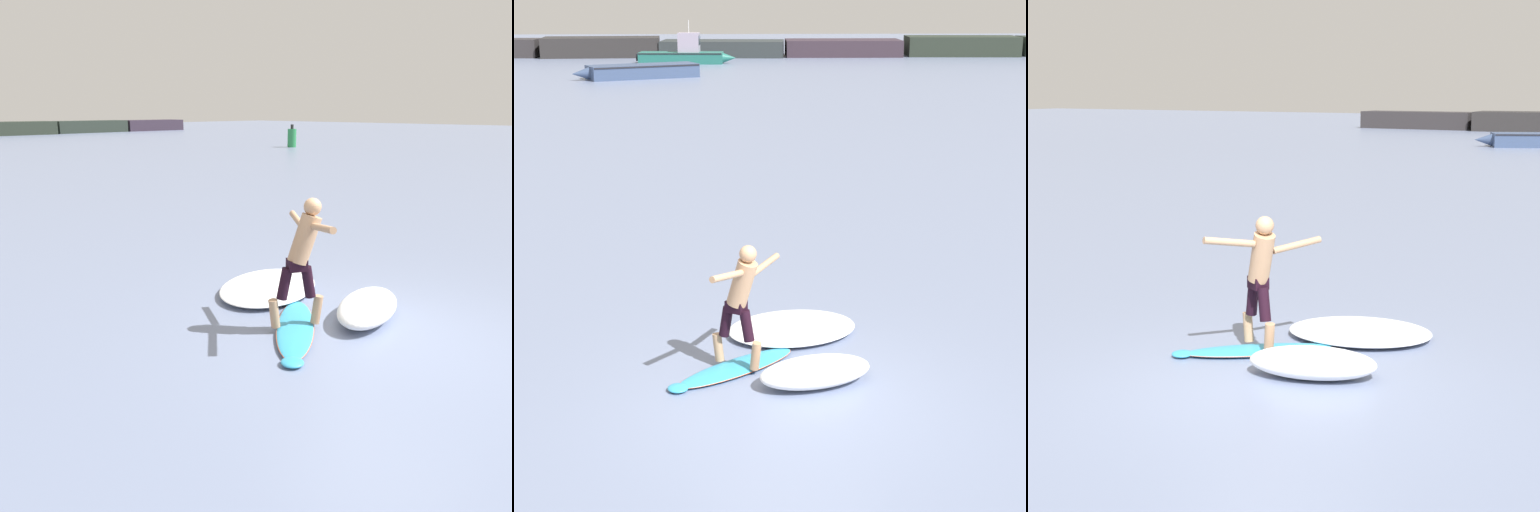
% 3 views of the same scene
% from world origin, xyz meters
% --- Properties ---
extents(ground_plane, '(200.00, 200.00, 0.00)m').
position_xyz_m(ground_plane, '(0.00, 0.00, 0.00)').
color(ground_plane, slate).
extents(surfboard, '(1.95, 1.67, 0.22)m').
position_xyz_m(surfboard, '(-0.76, 0.95, 0.04)').
color(surfboard, '#34A1CE').
rests_on(surfboard, ground).
extents(surfer, '(1.01, 1.47, 1.81)m').
position_xyz_m(surfer, '(-0.66, 0.93, 1.15)').
color(surfer, tan).
rests_on(surfer, surfboard).
extents(channel_marker_buoy, '(0.71, 0.71, 1.83)m').
position_xyz_m(channel_marker_buoy, '(26.45, 24.48, 0.76)').
color(channel_marker_buoy, '#288447').
rests_on(channel_marker_buoy, ground).
extents(wave_foam_at_tail, '(2.37, 1.98, 0.17)m').
position_xyz_m(wave_foam_at_tail, '(0.14, 2.33, 0.09)').
color(wave_foam_at_tail, white).
rests_on(wave_foam_at_tail, ground).
extents(wave_foam_at_nose, '(1.75, 1.21, 0.37)m').
position_xyz_m(wave_foam_at_nose, '(0.34, 0.49, 0.18)').
color(wave_foam_at_nose, white).
rests_on(wave_foam_at_nose, ground).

